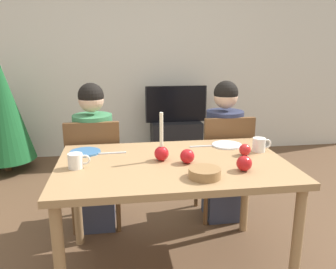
{
  "coord_description": "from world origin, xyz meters",
  "views": [
    {
      "loc": [
        -0.32,
        -1.94,
        1.44
      ],
      "look_at": [
        0.0,
        0.2,
        0.87
      ],
      "focal_mm": 36.21,
      "sensor_mm": 36.0,
      "label": 1
    }
  ],
  "objects_px": {
    "person_right_child": "(223,154)",
    "tv": "(176,104)",
    "plate_right": "(227,145)",
    "apple_near_candle": "(245,150)",
    "dining_table": "(173,174)",
    "bowl_walnuts": "(205,173)",
    "christmas_tree": "(0,106)",
    "chair_right": "(224,162)",
    "mug_left": "(76,161)",
    "mug_right": "(259,145)",
    "apple_by_right_mug": "(187,156)",
    "plate_left": "(85,152)",
    "person_left_child": "(95,160)",
    "tv_stand": "(176,139)",
    "chair_left": "(95,168)",
    "candle_centerpiece": "(162,151)",
    "apple_by_left_plate": "(244,163)"
  },
  "relations": [
    {
      "from": "candle_centerpiece",
      "to": "mug_left",
      "type": "xyz_separation_m",
      "value": [
        -0.51,
        -0.06,
        -0.02
      ]
    },
    {
      "from": "dining_table",
      "to": "tv_stand",
      "type": "bearing_deg",
      "value": 79.69
    },
    {
      "from": "tv",
      "to": "candle_centerpiece",
      "type": "relative_size",
      "value": 2.61
    },
    {
      "from": "dining_table",
      "to": "bowl_walnuts",
      "type": "distance_m",
      "value": 0.33
    },
    {
      "from": "dining_table",
      "to": "person_right_child",
      "type": "xyz_separation_m",
      "value": [
        0.53,
        0.64,
        -0.1
      ]
    },
    {
      "from": "person_right_child",
      "to": "christmas_tree",
      "type": "xyz_separation_m",
      "value": [
        -2.17,
        1.45,
        0.21
      ]
    },
    {
      "from": "plate_right",
      "to": "apple_by_left_plate",
      "type": "xyz_separation_m",
      "value": [
        -0.06,
        -0.49,
        0.04
      ]
    },
    {
      "from": "plate_right",
      "to": "apple_near_candle",
      "type": "xyz_separation_m",
      "value": [
        0.05,
        -0.22,
        0.03
      ]
    },
    {
      "from": "mug_right",
      "to": "apple_by_right_mug",
      "type": "bearing_deg",
      "value": -163.05
    },
    {
      "from": "dining_table",
      "to": "apple_by_right_mug",
      "type": "xyz_separation_m",
      "value": [
        0.08,
        -0.04,
        0.13
      ]
    },
    {
      "from": "chair_left",
      "to": "person_right_child",
      "type": "height_order",
      "value": "person_right_child"
    },
    {
      "from": "plate_right",
      "to": "mug_left",
      "type": "height_order",
      "value": "mug_left"
    },
    {
      "from": "chair_left",
      "to": "tv",
      "type": "xyz_separation_m",
      "value": [
        0.94,
        1.69,
        0.2
      ]
    },
    {
      "from": "chair_right",
      "to": "mug_right",
      "type": "xyz_separation_m",
      "value": [
        0.08,
        -0.49,
        0.28
      ]
    },
    {
      "from": "tv_stand",
      "to": "mug_left",
      "type": "bearing_deg",
      "value": -113.05
    },
    {
      "from": "chair_left",
      "to": "mug_right",
      "type": "distance_m",
      "value": 1.26
    },
    {
      "from": "tv_stand",
      "to": "tv",
      "type": "bearing_deg",
      "value": 90.0
    },
    {
      "from": "tv_stand",
      "to": "mug_left",
      "type": "height_order",
      "value": "mug_left"
    },
    {
      "from": "tv_stand",
      "to": "dining_table",
      "type": "bearing_deg",
      "value": -100.31
    },
    {
      "from": "chair_left",
      "to": "plate_left",
      "type": "distance_m",
      "value": 0.43
    },
    {
      "from": "apple_by_right_mug",
      "to": "candle_centerpiece",
      "type": "bearing_deg",
      "value": 153.44
    },
    {
      "from": "chair_right",
      "to": "apple_by_right_mug",
      "type": "relative_size",
      "value": 10.28
    },
    {
      "from": "christmas_tree",
      "to": "plate_right",
      "type": "xyz_separation_m",
      "value": [
        2.07,
        -1.82,
        -0.02
      ]
    },
    {
      "from": "dining_table",
      "to": "mug_right",
      "type": "height_order",
      "value": "mug_right"
    },
    {
      "from": "person_left_child",
      "to": "apple_by_left_plate",
      "type": "bearing_deg",
      "value": -43.7
    },
    {
      "from": "dining_table",
      "to": "bowl_walnuts",
      "type": "xyz_separation_m",
      "value": [
        0.13,
        -0.28,
        0.11
      ]
    },
    {
      "from": "apple_by_right_mug",
      "to": "plate_left",
      "type": "bearing_deg",
      "value": 154.6
    },
    {
      "from": "tv_stand",
      "to": "chair_left",
      "type": "bearing_deg",
      "value": -118.96
    },
    {
      "from": "christmas_tree",
      "to": "chair_right",
      "type": "bearing_deg",
      "value": -34.4
    },
    {
      "from": "person_right_child",
      "to": "apple_near_candle",
      "type": "xyz_separation_m",
      "value": [
        -0.05,
        -0.59,
        0.22
      ]
    },
    {
      "from": "dining_table",
      "to": "apple_by_left_plate",
      "type": "bearing_deg",
      "value": -29.62
    },
    {
      "from": "person_right_child",
      "to": "mug_right",
      "type": "xyz_separation_m",
      "value": [
        0.08,
        -0.52,
        0.23
      ]
    },
    {
      "from": "mug_left",
      "to": "bowl_walnuts",
      "type": "distance_m",
      "value": 0.74
    },
    {
      "from": "dining_table",
      "to": "tv",
      "type": "height_order",
      "value": "tv"
    },
    {
      "from": "chair_right",
      "to": "plate_right",
      "type": "relative_size",
      "value": 4.3
    },
    {
      "from": "chair_right",
      "to": "bowl_walnuts",
      "type": "height_order",
      "value": "chair_right"
    },
    {
      "from": "person_right_child",
      "to": "tv",
      "type": "relative_size",
      "value": 1.48
    },
    {
      "from": "tv",
      "to": "bowl_walnuts",
      "type": "distance_m",
      "value": 2.6
    },
    {
      "from": "dining_table",
      "to": "tv_stand",
      "type": "distance_m",
      "value": 2.38
    },
    {
      "from": "person_right_child",
      "to": "tv",
      "type": "bearing_deg",
      "value": 93.84
    },
    {
      "from": "tv",
      "to": "mug_left",
      "type": "distance_m",
      "value": 2.53
    },
    {
      "from": "person_left_child",
      "to": "mug_right",
      "type": "distance_m",
      "value": 1.26
    },
    {
      "from": "person_left_child",
      "to": "mug_right",
      "type": "height_order",
      "value": "person_left_child"
    },
    {
      "from": "person_left_child",
      "to": "christmas_tree",
      "type": "xyz_separation_m",
      "value": [
        -1.12,
        1.45,
        0.21
      ]
    },
    {
      "from": "mug_left",
      "to": "bowl_walnuts",
      "type": "relative_size",
      "value": 0.73
    },
    {
      "from": "mug_right",
      "to": "apple_by_left_plate",
      "type": "height_order",
      "value": "mug_right"
    },
    {
      "from": "christmas_tree",
      "to": "apple_by_left_plate",
      "type": "height_order",
      "value": "christmas_tree"
    },
    {
      "from": "person_left_child",
      "to": "chair_left",
      "type": "bearing_deg",
      "value": -90.0
    },
    {
      "from": "mug_right",
      "to": "apple_by_right_mug",
      "type": "xyz_separation_m",
      "value": [
        -0.53,
        -0.16,
        -0.0
      ]
    },
    {
      "from": "person_right_child",
      "to": "apple_near_candle",
      "type": "bearing_deg",
      "value": -94.8
    }
  ]
}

